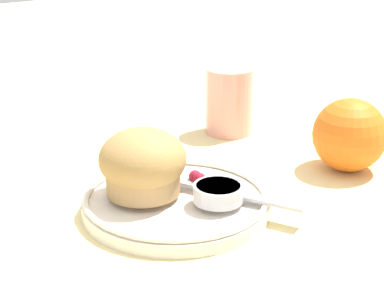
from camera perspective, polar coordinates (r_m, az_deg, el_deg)
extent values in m
plane|color=beige|center=(0.69, -1.48, -5.44)|extent=(3.00, 3.00, 0.00)
cylinder|color=silver|center=(0.67, -1.42, -5.44)|extent=(0.20, 0.20, 0.01)
torus|color=silver|center=(0.67, -1.43, -4.67)|extent=(0.19, 0.19, 0.01)
cylinder|color=tan|center=(0.66, -4.37, -3.13)|extent=(0.08, 0.08, 0.03)
ellipsoid|color=#A87F47|center=(0.66, -4.42, -1.33)|extent=(0.09, 0.09, 0.06)
cylinder|color=silver|center=(0.65, 2.34, -4.36)|extent=(0.05, 0.05, 0.02)
cylinder|color=beige|center=(0.64, 2.35, -3.84)|extent=(0.04, 0.04, 0.00)
sphere|color=maroon|center=(0.69, 0.04, -2.77)|extent=(0.01, 0.01, 0.01)
sphere|color=maroon|center=(0.68, 0.67, -3.12)|extent=(0.01, 0.01, 0.01)
cube|color=#B7B7BC|center=(0.67, 2.18, -4.02)|extent=(0.18, 0.10, 0.00)
sphere|color=orange|center=(0.78, 13.83, 0.79)|extent=(0.09, 0.09, 0.09)
cylinder|color=#E5998C|center=(0.89, 3.33, 3.84)|extent=(0.06, 0.06, 0.09)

